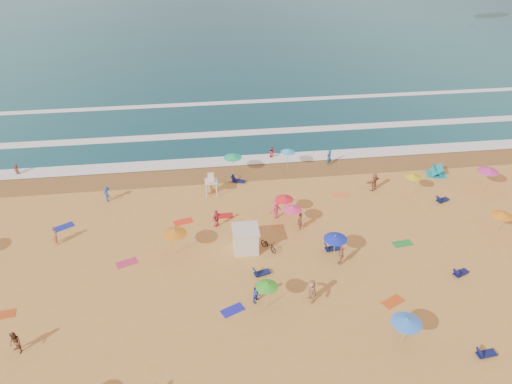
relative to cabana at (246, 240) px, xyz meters
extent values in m
plane|color=gold|center=(0.89, 0.54, -1.00)|extent=(220.00, 220.00, 0.00)
cube|color=#0C4756|center=(0.89, 84.54, -1.00)|extent=(220.00, 140.00, 0.18)
plane|color=olive|center=(0.89, 13.04, -0.99)|extent=(220.00, 220.00, 0.00)
cube|color=white|center=(0.89, 15.54, -0.90)|extent=(200.00, 2.20, 0.05)
cube|color=white|center=(0.89, 22.54, -0.90)|extent=(200.00, 1.60, 0.05)
cube|color=white|center=(0.89, 32.54, -0.90)|extent=(200.00, 1.20, 0.05)
cube|color=silver|center=(0.00, 0.00, 0.00)|extent=(2.00, 2.00, 2.00)
cube|color=silver|center=(0.00, 0.00, 1.06)|extent=(2.20, 2.20, 0.12)
imported|color=black|center=(1.90, -0.30, -0.52)|extent=(1.58, 1.88, 0.97)
cone|color=#E1329A|center=(24.79, 6.52, 1.28)|extent=(2.03, 2.03, 0.35)
cone|color=#38B6FF|center=(5.95, 13.04, 1.27)|extent=(1.57, 1.57, 0.35)
cone|color=#3885FF|center=(9.40, -11.28, 1.02)|extent=(2.04, 2.04, 0.35)
cone|color=#FF1A2B|center=(4.02, 4.37, 1.05)|extent=(1.66, 1.66, 0.35)
cone|color=#FF387B|center=(4.40, 2.51, 1.14)|extent=(1.69, 1.69, 0.35)
cone|color=#16BA7D|center=(0.03, 12.46, 1.34)|extent=(1.88, 1.88, 0.35)
cone|color=yellow|center=(16.92, 6.24, 1.35)|extent=(1.54, 1.54, 0.35)
cone|color=orange|center=(22.31, -0.44, 0.97)|extent=(1.78, 1.78, 0.35)
cone|color=green|center=(0.75, -6.94, 1.23)|extent=(1.64, 1.64, 0.35)
cone|color=orange|center=(-5.79, 0.20, 1.21)|extent=(2.02, 2.02, 0.35)
cone|color=#182BCD|center=(7.07, -2.02, 1.11)|extent=(1.91, 1.91, 0.35)
cube|color=#101C52|center=(0.95, -3.33, -0.83)|extent=(1.40, 0.88, 0.34)
cube|color=#101750|center=(14.44, -13.05, -0.83)|extent=(1.35, 0.68, 0.34)
cube|color=#0E1B46|center=(7.26, -1.05, -0.83)|extent=(1.34, 0.65, 0.34)
cube|color=#101553|center=(16.52, -5.33, -0.83)|extent=(1.42, 1.02, 0.34)
cube|color=#0F184C|center=(19.76, 4.92, -0.83)|extent=(1.42, 1.01, 0.34)
cube|color=#0F134E|center=(0.46, 11.03, -0.83)|extent=(1.41, 1.00, 0.34)
cube|color=#C64E18|center=(-18.12, -5.28, -0.98)|extent=(1.81, 1.10, 0.03)
cube|color=#1B27AB|center=(-15.89, 5.23, -0.98)|extent=(1.90, 1.61, 0.03)
cube|color=#FF351C|center=(-5.25, 4.66, -0.98)|extent=(1.87, 1.30, 0.03)
cube|color=#CE305B|center=(-9.83, -0.57, -0.98)|extent=(1.90, 1.42, 0.03)
cube|color=red|center=(-1.51, 5.15, -0.98)|extent=(1.70, 0.86, 0.03)
cube|color=#221FC5|center=(-1.71, -6.90, -0.98)|extent=(1.90, 1.50, 0.03)
cube|color=green|center=(13.44, -0.96, -0.98)|extent=(1.80, 1.07, 0.03)
cube|color=#D75317|center=(10.13, -7.56, -0.98)|extent=(1.90, 1.52, 0.03)
cube|color=orange|center=(10.30, 7.30, -0.98)|extent=(1.79, 1.06, 0.03)
imported|color=tan|center=(7.44, -2.81, -0.12)|extent=(0.78, 1.11, 1.75)
imported|color=brown|center=(5.08, 2.25, -0.16)|extent=(0.50, 0.67, 1.67)
imported|color=tan|center=(4.15, -6.60, -0.06)|extent=(0.90, 1.82, 1.88)
imported|color=#A36E4B|center=(13.75, 7.81, -0.06)|extent=(1.79, 1.36, 1.88)
imported|color=#2256A0|center=(10.60, 13.50, -0.09)|extent=(0.79, 0.72, 1.82)
imported|color=#AA6F4E|center=(-16.01, 2.81, -0.11)|extent=(0.73, 0.78, 1.79)
imported|color=#CF3345|center=(4.73, 15.77, -0.44)|extent=(0.99, 1.00, 1.63)
imported|color=brown|center=(-16.10, -8.87, -0.13)|extent=(1.07, 1.06, 1.75)
imported|color=#D93660|center=(3.24, 4.26, -0.08)|extent=(1.37, 1.15, 1.85)
imported|color=#21439D|center=(-12.45, 9.12, -0.22)|extent=(1.10, 1.14, 1.56)
imported|color=#D63556|center=(-2.21, 3.63, -0.15)|extent=(1.03, 0.97, 1.71)
imported|color=#AE7E50|center=(-2.53, 9.33, -0.07)|extent=(0.93, 0.62, 1.87)
imported|color=#2444A9|center=(0.21, -6.17, -0.15)|extent=(1.02, 1.05, 1.70)
imported|color=brown|center=(-22.58, 15.56, -0.50)|extent=(0.86, 0.86, 1.51)
camera|label=1|loc=(-3.33, -32.97, 25.50)|focal=35.00mm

